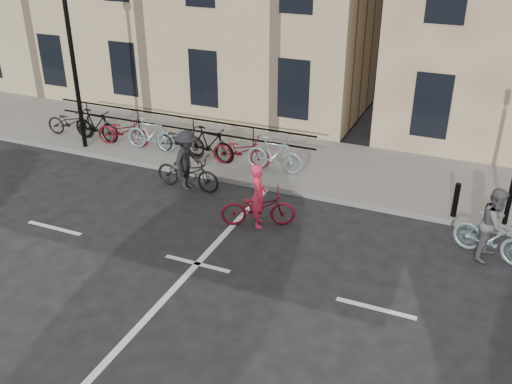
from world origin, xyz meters
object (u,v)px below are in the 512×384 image
at_px(cyclist_grey, 494,231).
at_px(cyclist_dark, 187,166).
at_px(cyclist_pink, 258,205).
at_px(lamp_post, 70,42).

xyz_separation_m(cyclist_grey, cyclist_dark, (-7.98, 0.42, -0.02)).
bearing_deg(cyclist_dark, cyclist_pink, -113.00).
height_order(cyclist_grey, cyclist_dark, cyclist_dark).
height_order(cyclist_pink, cyclist_grey, cyclist_grey).
bearing_deg(lamp_post, cyclist_dark, -14.23).
height_order(lamp_post, cyclist_dark, lamp_post).
bearing_deg(cyclist_pink, cyclist_grey, -106.67).
bearing_deg(lamp_post, cyclist_pink, -17.67).
bearing_deg(cyclist_pink, lamp_post, 48.28).
xyz_separation_m(cyclist_pink, cyclist_grey, (5.37, 0.70, 0.13)).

